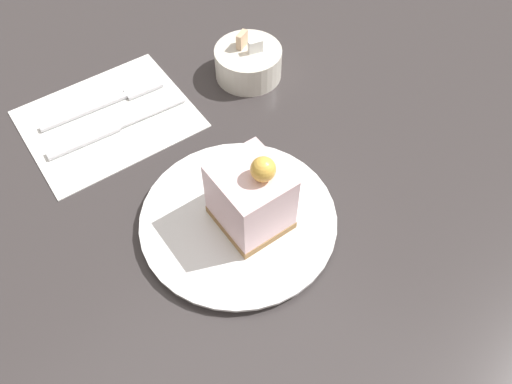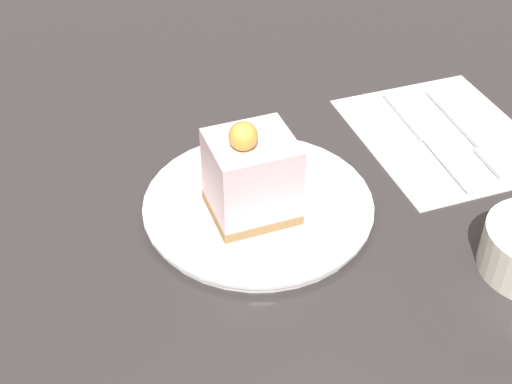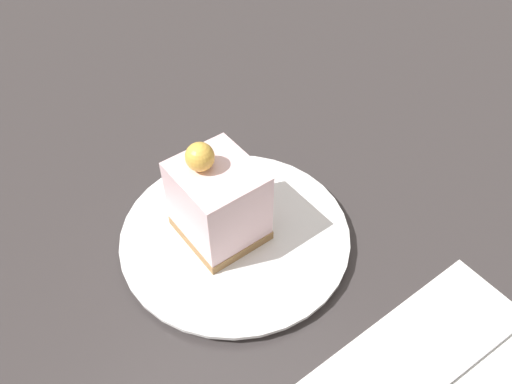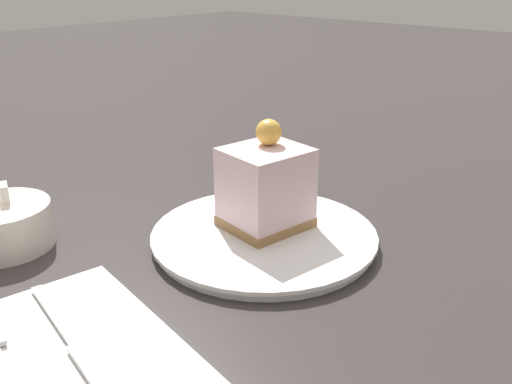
# 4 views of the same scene
# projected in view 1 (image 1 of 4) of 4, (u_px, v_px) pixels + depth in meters

# --- Properties ---
(ground_plane) EXTENTS (4.00, 4.00, 0.00)m
(ground_plane) POSITION_uv_depth(u_px,v_px,m) (240.00, 234.00, 0.57)
(ground_plane) COLOR #383333
(plate) EXTENTS (0.23, 0.23, 0.01)m
(plate) POSITION_uv_depth(u_px,v_px,m) (238.00, 220.00, 0.57)
(plate) COLOR white
(plate) RESTS_ON ground_plane
(cake_slice) EXTENTS (0.09, 0.08, 0.11)m
(cake_slice) POSITION_uv_depth(u_px,v_px,m) (249.00, 196.00, 0.53)
(cake_slice) COLOR #9E7547
(cake_slice) RESTS_ON plate
(napkin) EXTENTS (0.22, 0.24, 0.00)m
(napkin) POSITION_uv_depth(u_px,v_px,m) (111.00, 117.00, 0.68)
(napkin) COLOR white
(napkin) RESTS_ON ground_plane
(fork) EXTENTS (0.05, 0.17, 0.00)m
(fork) POSITION_uv_depth(u_px,v_px,m) (113.00, 100.00, 0.69)
(fork) COLOR silver
(fork) RESTS_ON napkin
(knife) EXTENTS (0.05, 0.19, 0.00)m
(knife) POSITION_uv_depth(u_px,v_px,m) (106.00, 132.00, 0.66)
(knife) COLOR silver
(knife) RESTS_ON napkin
(sugar_bowl) EXTENTS (0.10, 0.10, 0.07)m
(sugar_bowl) POSITION_uv_depth(u_px,v_px,m) (248.00, 62.00, 0.71)
(sugar_bowl) COLOR silver
(sugar_bowl) RESTS_ON ground_plane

